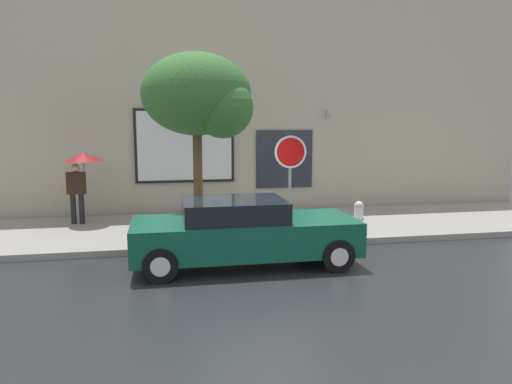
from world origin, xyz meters
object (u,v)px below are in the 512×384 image
at_px(stop_sign, 290,166).
at_px(street_tree, 202,98).
at_px(fire_hydrant, 359,217).
at_px(pedestrian_with_umbrella, 81,167).
at_px(parked_car, 243,232).

bearing_deg(stop_sign, street_tree, 163.29).
xyz_separation_m(fire_hydrant, pedestrian_with_umbrella, (-6.83, 2.34, 1.14)).
relative_size(pedestrian_with_umbrella, street_tree, 0.44).
bearing_deg(stop_sign, fire_hydrant, 3.17).
xyz_separation_m(pedestrian_with_umbrella, street_tree, (3.06, -1.84, 1.74)).
relative_size(parked_car, street_tree, 1.03).
relative_size(parked_car, fire_hydrant, 5.71).
xyz_separation_m(parked_car, stop_sign, (1.38, 1.58, 1.16)).
distance_m(pedestrian_with_umbrella, stop_sign, 5.61).
bearing_deg(street_tree, pedestrian_with_umbrella, 149.00).
distance_m(pedestrian_with_umbrella, street_tree, 3.98).
height_order(street_tree, stop_sign, street_tree).
relative_size(street_tree, stop_sign, 1.81).
bearing_deg(parked_car, street_tree, 105.54).
distance_m(fire_hydrant, stop_sign, 2.21).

